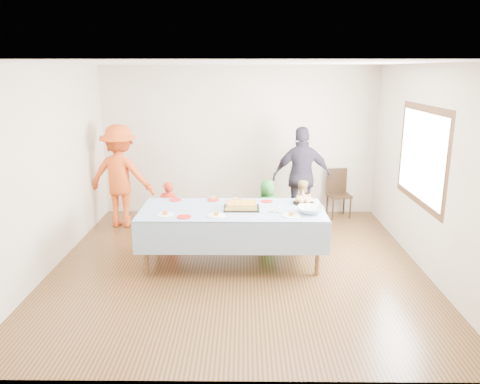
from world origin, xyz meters
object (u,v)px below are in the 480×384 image
at_px(party_table, 232,213).
at_px(birthday_cake, 242,206).
at_px(adult_left, 121,176).
at_px(dining_chair, 338,190).

bearing_deg(party_table, birthday_cake, 7.39).
bearing_deg(adult_left, party_table, 149.08).
distance_m(party_table, adult_left, 2.50).
relative_size(party_table, birthday_cake, 5.19).
bearing_deg(dining_chair, party_table, -139.59).
bearing_deg(dining_chair, birthday_cake, -137.83).
distance_m(dining_chair, adult_left, 3.87).
height_order(party_table, birthday_cake, birthday_cake).
xyz_separation_m(birthday_cake, adult_left, (-2.06, 1.56, 0.05)).
bearing_deg(birthday_cake, dining_chair, 51.02).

